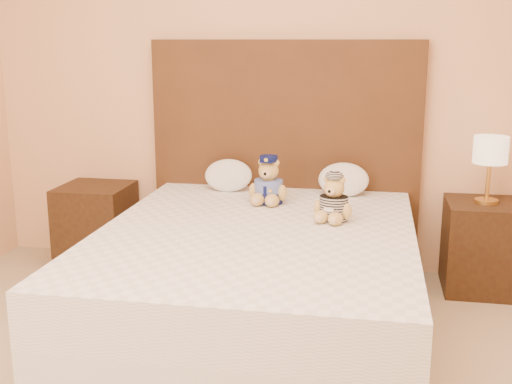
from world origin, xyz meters
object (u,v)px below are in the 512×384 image
(pillow_right, at_px, (344,178))
(nightstand_right, at_px, (482,246))
(teddy_prisoner, at_px, (334,198))
(pillow_left, at_px, (228,174))
(teddy_police, at_px, (269,180))
(lamp, at_px, (490,153))
(nightstand_left, at_px, (96,225))
(bed, at_px, (256,280))

(pillow_right, bearing_deg, nightstand_right, -2.02)
(nightstand_right, xyz_separation_m, pillow_right, (-0.85, 0.03, 0.39))
(teddy_prisoner, height_order, pillow_left, teddy_prisoner)
(pillow_right, bearing_deg, pillow_left, 180.00)
(teddy_police, height_order, pillow_right, teddy_police)
(teddy_prisoner, distance_m, pillow_right, 0.60)
(pillow_left, relative_size, pillow_right, 0.99)
(nightstand_right, xyz_separation_m, lamp, (-0.00, 0.00, 0.57))
(lamp, bearing_deg, nightstand_right, 0.00)
(nightstand_left, bearing_deg, teddy_police, -11.57)
(nightstand_right, relative_size, pillow_left, 1.78)
(teddy_police, height_order, teddy_prisoner, teddy_police)
(teddy_prisoner, xyz_separation_m, pillow_right, (0.02, 0.60, -0.02))
(teddy_prisoner, bearing_deg, bed, -130.39)
(teddy_prisoner, bearing_deg, teddy_police, 159.89)
(pillow_left, bearing_deg, nightstand_left, -178.12)
(bed, xyz_separation_m, teddy_prisoner, (0.38, 0.23, 0.40))
(bed, relative_size, teddy_prisoner, 7.92)
(nightstand_left, bearing_deg, pillow_left, 1.88)
(bed, height_order, nightstand_right, same)
(bed, relative_size, lamp, 5.00)
(bed, relative_size, pillow_right, 6.40)
(pillow_right, bearing_deg, teddy_prisoner, -92.02)
(nightstand_right, relative_size, lamp, 1.38)
(nightstand_left, bearing_deg, bed, -32.62)
(nightstand_right, bearing_deg, teddy_prisoner, -146.99)
(bed, bearing_deg, nightstand_right, 32.62)
(lamp, xyz_separation_m, teddy_police, (-1.28, -0.25, -0.16))
(teddy_prisoner, relative_size, pillow_left, 0.82)
(lamp, relative_size, pillow_left, 1.29)
(lamp, bearing_deg, pillow_left, 178.92)
(bed, distance_m, nightstand_left, 1.48)
(nightstand_left, distance_m, pillow_right, 1.69)
(nightstand_left, distance_m, nightstand_right, 2.50)
(lamp, height_order, pillow_left, lamp)
(nightstand_right, height_order, pillow_right, pillow_right)
(bed, bearing_deg, nightstand_left, 147.38)
(nightstand_right, bearing_deg, pillow_right, 177.98)
(bed, xyz_separation_m, teddy_police, (-0.03, 0.55, 0.42))
(bed, height_order, pillow_right, pillow_right)
(teddy_police, distance_m, teddy_prisoner, 0.52)
(nightstand_right, relative_size, teddy_prisoner, 2.18)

